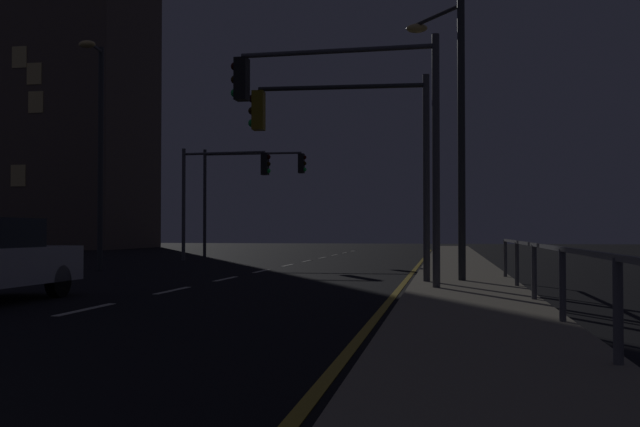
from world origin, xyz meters
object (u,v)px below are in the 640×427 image
traffic_light_mid_right (344,135)px  traffic_light_far_right (222,180)px  traffic_light_mid_left (249,179)px  building_distant (38,79)px  traffic_light_far_left (343,110)px  street_lamp_far_end (98,136)px  street_lamp_mid_block (452,111)px

traffic_light_mid_right → traffic_light_far_right: traffic_light_mid_right is taller
traffic_light_mid_right → traffic_light_mid_left: size_ratio=0.91×
traffic_light_mid_left → building_distant: 28.50m
traffic_light_mid_left → traffic_light_far_left: 20.64m
traffic_light_mid_left → traffic_light_far_left: size_ratio=1.00×
street_lamp_far_end → building_distant: (-19.31, 28.70, 8.48)m
traffic_light_far_right → street_lamp_mid_block: 16.06m
traffic_light_far_left → building_distant: bearing=128.5°
street_lamp_mid_block → traffic_light_mid_right: bearing=-160.1°
traffic_light_mid_left → street_lamp_far_end: 12.23m
traffic_light_mid_right → traffic_light_far_right: bearing=118.1°
traffic_light_mid_left → street_lamp_far_end: street_lamp_far_end is taller
traffic_light_mid_left → building_distant: size_ratio=0.21×
street_lamp_far_end → traffic_light_mid_left: bearing=80.8°
traffic_light_far_left → street_lamp_far_end: bearing=142.1°
traffic_light_mid_right → street_lamp_mid_block: size_ratio=0.72×
traffic_light_far_right → building_distant: (-21.13, 20.67, 9.45)m
traffic_light_mid_left → street_lamp_far_end: bearing=-99.2°
traffic_light_mid_right → traffic_light_mid_left: (-7.13, 17.63, 0.23)m
street_lamp_mid_block → building_distant: bearing=132.9°
traffic_light_far_left → street_lamp_far_end: (-9.29, 7.24, 0.55)m
traffic_light_far_left → traffic_light_far_right: 17.00m
street_lamp_mid_block → building_distant: building_distant is taller
traffic_light_far_left → building_distant: (-28.60, 35.94, 9.03)m
traffic_light_far_right → building_distant: building_distant is taller
traffic_light_far_right → street_lamp_far_end: size_ratio=0.66×
traffic_light_mid_right → traffic_light_mid_left: traffic_light_mid_left is taller
building_distant → traffic_light_mid_right: bearing=-50.4°
traffic_light_mid_left → traffic_light_far_left: bearing=-69.2°
traffic_light_far_left → street_lamp_mid_block: (2.35, 2.59, 0.34)m
traffic_light_mid_right → street_lamp_far_end: street_lamp_far_end is taller
traffic_light_far_right → traffic_light_far_left: bearing=-63.9°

